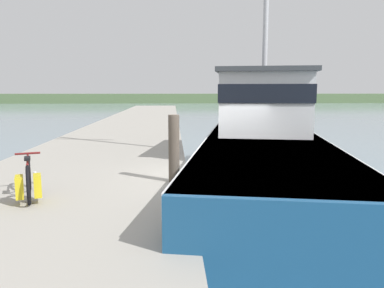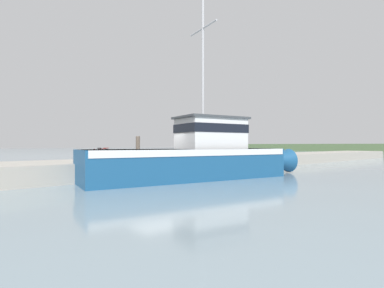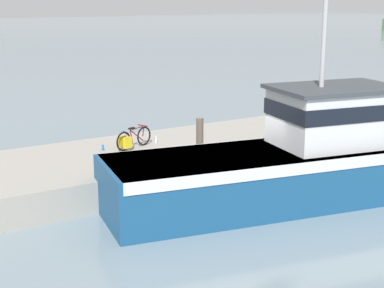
# 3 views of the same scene
# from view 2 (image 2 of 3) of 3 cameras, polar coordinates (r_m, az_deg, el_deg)

# --- Properties ---
(ground_plane) EXTENTS (320.00, 320.00, 0.00)m
(ground_plane) POSITION_cam_2_polar(r_m,az_deg,el_deg) (16.37, -7.19, -6.70)
(ground_plane) COLOR gray
(dock_pier) EXTENTS (5.01, 80.00, 0.95)m
(dock_pier) POSITION_cam_2_polar(r_m,az_deg,el_deg) (19.12, -12.72, -4.33)
(dock_pier) COLOR #A39E93
(dock_pier) RESTS_ON ground_plane
(fishing_boat_main) EXTENTS (4.98, 13.52, 9.98)m
(fishing_boat_main) POSITION_cam_2_polar(r_m,az_deg,el_deg) (16.48, 1.45, -2.19)
(fishing_boat_main) COLOR navy
(fishing_boat_main) RESTS_ON ground_plane
(bicycle_touring) EXTENTS (0.76, 1.59, 0.74)m
(bicycle_touring) POSITION_cam_2_polar(r_m,az_deg,el_deg) (18.72, -17.34, -1.92)
(bicycle_touring) COLOR black
(bicycle_touring) RESTS_ON dock_pier
(mooring_post) EXTENTS (0.23, 0.23, 1.40)m
(mooring_post) POSITION_cam_2_polar(r_m,az_deg,el_deg) (16.98, -10.27, -0.89)
(mooring_post) COLOR #51473D
(mooring_post) RESTS_ON dock_pier
(water_bottle_by_bike) EXTENTS (0.07, 0.07, 0.19)m
(water_bottle_by_bike) POSITION_cam_2_polar(r_m,az_deg,el_deg) (18.70, -20.27, -2.67)
(water_bottle_by_bike) COLOR blue
(water_bottle_by_bike) RESTS_ON dock_pier
(water_bottle_on_curb) EXTENTS (0.07, 0.07, 0.25)m
(water_bottle_on_curb) POSITION_cam_2_polar(r_m,az_deg,el_deg) (19.49, -14.65, -2.48)
(water_bottle_on_curb) COLOR silver
(water_bottle_on_curb) RESTS_ON dock_pier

